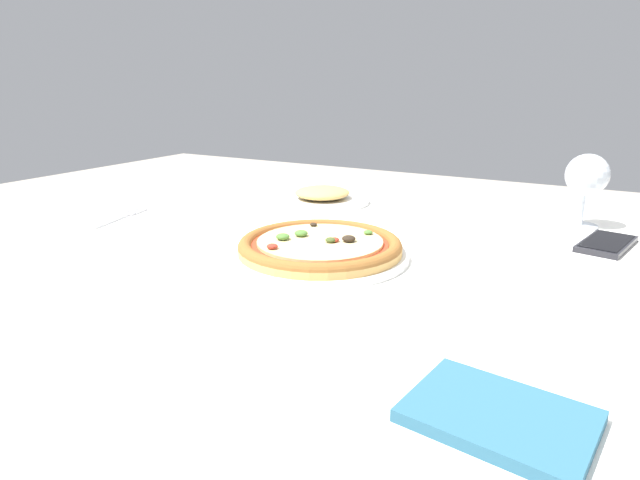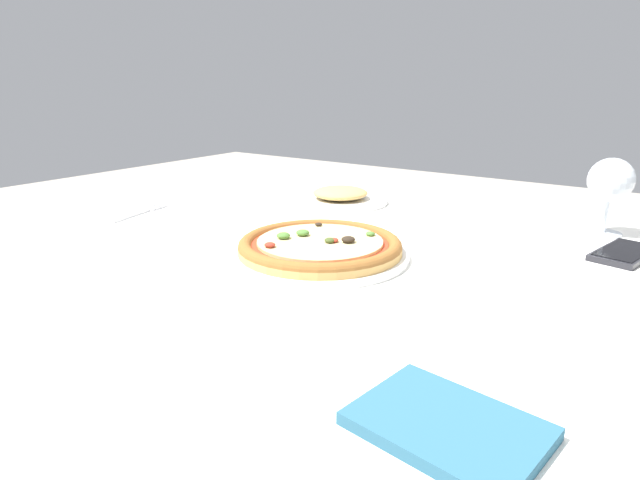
% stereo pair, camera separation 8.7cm
% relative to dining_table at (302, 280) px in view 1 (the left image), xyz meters
% --- Properties ---
extents(dining_table, '(1.41, 1.19, 0.75)m').
position_rel_dining_table_xyz_m(dining_table, '(0.00, 0.00, 0.00)').
color(dining_table, '#997047').
rests_on(dining_table, ground_plane).
extents(pizza_plate, '(0.29, 0.29, 0.04)m').
position_rel_dining_table_xyz_m(pizza_plate, '(0.07, -0.06, 0.09)').
color(pizza_plate, white).
rests_on(pizza_plate, dining_table).
extents(fork, '(0.06, 0.17, 0.00)m').
position_rel_dining_table_xyz_m(fork, '(-0.42, -0.04, 0.08)').
color(fork, silver).
rests_on(fork, dining_table).
extents(wine_glass_far_left, '(0.08, 0.08, 0.14)m').
position_rel_dining_table_xyz_m(wine_glass_far_left, '(0.43, 0.36, 0.17)').
color(wine_glass_far_left, silver).
rests_on(wine_glass_far_left, dining_table).
extents(cell_phone, '(0.10, 0.16, 0.01)m').
position_rel_dining_table_xyz_m(cell_phone, '(0.48, 0.23, 0.08)').
color(cell_phone, '#232328').
rests_on(cell_phone, dining_table).
extents(side_plate, '(0.22, 0.22, 0.04)m').
position_rel_dining_table_xyz_m(side_plate, '(-0.12, 0.30, 0.09)').
color(side_plate, white).
rests_on(side_plate, dining_table).
extents(napkin_folded, '(0.16, 0.13, 0.01)m').
position_rel_dining_table_xyz_m(napkin_folded, '(0.42, -0.37, 0.08)').
color(napkin_folded, '#2D607A').
rests_on(napkin_folded, dining_table).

